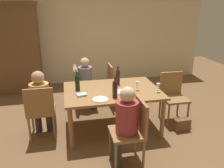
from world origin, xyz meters
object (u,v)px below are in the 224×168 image
object	(u,v)px
dinner_plate_guest_left	(100,99)
wine_bottle_tall_green	(115,88)
person_man_guest	(125,121)
armoire_cabinet	(16,48)
dinner_plate_host	(123,92)
chair_left_end	(41,109)
chair_far_left	(80,82)
wine_glass_near_left	(158,86)
wine_glass_centre	(137,84)
person_man_bearded	(40,99)
chair_right_end	(173,93)
person_woman_host	(87,79)
handbag	(182,125)
chair_far_right	(115,82)
chair_near	(133,128)
wine_bottle_short_olive	(77,82)
wine_bottle_dark_red	(118,77)
dining_table	(112,94)

from	to	relation	value
dinner_plate_guest_left	wine_bottle_tall_green	bearing A→B (deg)	11.30
person_man_guest	armoire_cabinet	bearing A→B (deg)	29.87
dinner_plate_host	dinner_plate_guest_left	distance (m)	0.48
armoire_cabinet	person_man_guest	bearing A→B (deg)	-60.13
chair_left_end	chair_far_left	bearing A→B (deg)	56.05
wine_glass_near_left	wine_glass_centre	size ratio (longest dim) A/B	1.00
armoire_cabinet	person_man_bearded	size ratio (longest dim) A/B	1.92
person_man_guest	wine_glass_centre	bearing A→B (deg)	-27.31
chair_right_end	wine_glass_near_left	distance (m)	0.66
chair_left_end	person_woman_host	world-z (taller)	person_woman_host
handbag	person_woman_host	bearing A→B (deg)	139.46
person_man_guest	dinner_plate_guest_left	size ratio (longest dim) A/B	4.53
person_woman_host	person_man_bearded	bearing A→B (deg)	-42.53
chair_far_left	person_man_bearded	distance (m)	1.16
person_man_bearded	chair_far_right	bearing A→B (deg)	32.36
armoire_cabinet	chair_left_end	distance (m)	2.57
chair_near	wine_glass_centre	bearing A→B (deg)	-20.94
person_man_bearded	dinner_plate_guest_left	size ratio (longest dim) A/B	4.57
armoire_cabinet	chair_far_right	bearing A→B (deg)	-32.17
chair_far_right	wine_bottle_tall_green	distance (m)	1.37
chair_far_right	dinner_plate_host	world-z (taller)	chair_far_right
person_man_bearded	wine_glass_centre	distance (m)	1.61
wine_bottle_short_olive	dinner_plate_guest_left	world-z (taller)	wine_bottle_short_olive
chair_far_left	wine_glass_centre	bearing A→B (deg)	40.38
chair_near	wine_bottle_dark_red	distance (m)	1.23
person_woman_host	wine_glass_near_left	bearing A→B (deg)	41.00
person_man_guest	wine_glass_near_left	bearing A→B (deg)	-47.42
dining_table	chair_near	xyz separation A→B (m)	(0.09, -0.95, -0.13)
dining_table	person_man_guest	world-z (taller)	person_man_guest
dining_table	handbag	distance (m)	1.35
person_man_bearded	person_man_guest	distance (m)	1.51
dinner_plate_host	person_man_bearded	bearing A→B (deg)	171.85
wine_bottle_short_olive	chair_near	bearing A→B (deg)	-57.80
person_man_bearded	wine_bottle_tall_green	xyz separation A→B (m)	(1.16, -0.37, 0.23)
chair_right_end	dinner_plate_host	world-z (taller)	chair_right_end
chair_right_end	dinner_plate_guest_left	distance (m)	1.54
chair_right_end	wine_bottle_dark_red	world-z (taller)	wine_bottle_dark_red
wine_bottle_dark_red	person_man_guest	bearing A→B (deg)	-98.77
chair_far_left	handbag	size ratio (longest dim) A/B	3.29
chair_far_right	dining_table	bearing A→B (deg)	-16.12
chair_far_left	chair_right_end	size ratio (longest dim) A/B	1.00
chair_far_right	dinner_plate_host	bearing A→B (deg)	-6.00
person_woman_host	wine_bottle_tall_green	size ratio (longest dim) A/B	3.20
handbag	chair_left_end	bearing A→B (deg)	173.66
chair_near	handbag	bearing A→B (deg)	-61.32
chair_far_right	wine_bottle_dark_red	world-z (taller)	wine_bottle_dark_red
person_man_bearded	handbag	xyz separation A→B (m)	(2.37, -0.38, -0.55)
chair_near	wine_glass_near_left	distance (m)	0.98
person_man_guest	wine_bottle_short_olive	world-z (taller)	person_man_guest
wine_glass_near_left	wine_glass_centre	xyz separation A→B (m)	(-0.31, 0.16, 0.00)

